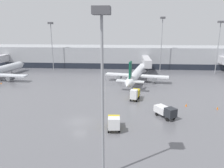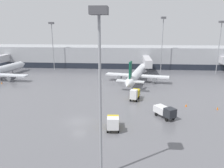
{
  "view_description": "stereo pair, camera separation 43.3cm",
  "coord_description": "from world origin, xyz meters",
  "px_view_note": "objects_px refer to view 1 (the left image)",
  "views": [
    {
      "loc": [
        8.9,
        -37.65,
        17.33
      ],
      "look_at": [
        5.05,
        17.18,
        3.0
      ],
      "focal_mm": 35.0,
      "sensor_mm": 36.0,
      "label": 1
    },
    {
      "loc": [
        9.33,
        -37.62,
        17.33
      ],
      "look_at": [
        5.05,
        17.18,
        3.0
      ],
      "focal_mm": 35.0,
      "sensor_mm": 36.0,
      "label": 2
    }
  ],
  "objects_px": {
    "service_truck_1": "(166,111)",
    "traffic_cone_0": "(1,83)",
    "service_truck_0": "(135,94)",
    "apron_light_mast_2": "(162,30)",
    "apron_light_mast_0": "(51,33)",
    "traffic_cone_1": "(186,105)",
    "apron_light_mast_7": "(220,33)",
    "parked_jet_0": "(137,74)",
    "apron_light_mast_3": "(102,49)",
    "service_truck_3": "(114,122)",
    "traffic_cone_2": "(218,108)"
  },
  "relations": [
    {
      "from": "apron_light_mast_2",
      "to": "apron_light_mast_7",
      "type": "bearing_deg",
      "value": -7.38
    },
    {
      "from": "service_truck_1",
      "to": "traffic_cone_0",
      "type": "bearing_deg",
      "value": -148.86
    },
    {
      "from": "traffic_cone_1",
      "to": "service_truck_0",
      "type": "bearing_deg",
      "value": 162.27
    },
    {
      "from": "service_truck_1",
      "to": "apron_light_mast_2",
      "type": "bearing_deg",
      "value": 140.62
    },
    {
      "from": "traffic_cone_0",
      "to": "traffic_cone_2",
      "type": "distance_m",
      "value": 62.12
    },
    {
      "from": "service_truck_0",
      "to": "apron_light_mast_2",
      "type": "bearing_deg",
      "value": 177.41
    },
    {
      "from": "traffic_cone_1",
      "to": "apron_light_mast_0",
      "type": "relative_size",
      "value": 0.03
    },
    {
      "from": "service_truck_3",
      "to": "apron_light_mast_3",
      "type": "relative_size",
      "value": 0.21
    },
    {
      "from": "traffic_cone_1",
      "to": "apron_light_mast_7",
      "type": "relative_size",
      "value": 0.03
    },
    {
      "from": "parked_jet_0",
      "to": "traffic_cone_1",
      "type": "xyz_separation_m",
      "value": [
        10.4,
        -21.94,
        -2.31
      ]
    },
    {
      "from": "service_truck_0",
      "to": "service_truck_3",
      "type": "relative_size",
      "value": 1.09
    },
    {
      "from": "parked_jet_0",
      "to": "service_truck_1",
      "type": "distance_m",
      "value": 29.16
    },
    {
      "from": "apron_light_mast_3",
      "to": "traffic_cone_0",
      "type": "bearing_deg",
      "value": 131.71
    },
    {
      "from": "traffic_cone_0",
      "to": "apron_light_mast_0",
      "type": "bearing_deg",
      "value": 70.56
    },
    {
      "from": "parked_jet_0",
      "to": "apron_light_mast_2",
      "type": "relative_size",
      "value": 1.54
    },
    {
      "from": "service_truck_3",
      "to": "traffic_cone_1",
      "type": "relative_size",
      "value": 6.5
    },
    {
      "from": "apron_light_mast_3",
      "to": "apron_light_mast_2",
      "type": "bearing_deg",
      "value": 76.38
    },
    {
      "from": "traffic_cone_1",
      "to": "apron_light_mast_2",
      "type": "relative_size",
      "value": 0.03
    },
    {
      "from": "service_truck_1",
      "to": "apron_light_mast_7",
      "type": "bearing_deg",
      "value": 116.96
    },
    {
      "from": "service_truck_3",
      "to": "traffic_cone_2",
      "type": "xyz_separation_m",
      "value": [
        21.9,
        11.28,
        -1.11
      ]
    },
    {
      "from": "apron_light_mast_0",
      "to": "apron_light_mast_2",
      "type": "bearing_deg",
      "value": -0.45
    },
    {
      "from": "traffic_cone_0",
      "to": "apron_light_mast_3",
      "type": "distance_m",
      "value": 57.62
    },
    {
      "from": "service_truck_0",
      "to": "service_truck_1",
      "type": "height_order",
      "value": "service_truck_0"
    },
    {
      "from": "apron_light_mast_0",
      "to": "apron_light_mast_3",
      "type": "relative_size",
      "value": 1.0
    },
    {
      "from": "parked_jet_0",
      "to": "service_truck_3",
      "type": "height_order",
      "value": "parked_jet_0"
    },
    {
      "from": "service_truck_3",
      "to": "apron_light_mast_7",
      "type": "relative_size",
      "value": 0.21
    },
    {
      "from": "service_truck_0",
      "to": "apron_light_mast_7",
      "type": "xyz_separation_m",
      "value": [
        32.06,
        34.44,
        13.76
      ]
    },
    {
      "from": "apron_light_mast_2",
      "to": "apron_light_mast_3",
      "type": "bearing_deg",
      "value": -103.62
    },
    {
      "from": "service_truck_3",
      "to": "apron_light_mast_2",
      "type": "distance_m",
      "value": 57.74
    },
    {
      "from": "traffic_cone_0",
      "to": "traffic_cone_1",
      "type": "relative_size",
      "value": 0.88
    },
    {
      "from": "parked_jet_0",
      "to": "apron_light_mast_3",
      "type": "xyz_separation_m",
      "value": [
        -5.71,
        -46.98,
        12.52
      ]
    },
    {
      "from": "parked_jet_0",
      "to": "service_truck_3",
      "type": "xyz_separation_m",
      "value": [
        -5.2,
        -34.73,
        -1.18
      ]
    },
    {
      "from": "service_truck_1",
      "to": "traffic_cone_1",
      "type": "relative_size",
      "value": 8.02
    },
    {
      "from": "apron_light_mast_7",
      "to": "traffic_cone_1",
      "type": "bearing_deg",
      "value": -118.37
    },
    {
      "from": "service_truck_1",
      "to": "apron_light_mast_0",
      "type": "height_order",
      "value": "apron_light_mast_0"
    },
    {
      "from": "traffic_cone_0",
      "to": "apron_light_mast_7",
      "type": "relative_size",
      "value": 0.03
    },
    {
      "from": "service_truck_1",
      "to": "service_truck_3",
      "type": "bearing_deg",
      "value": -91.29
    },
    {
      "from": "traffic_cone_0",
      "to": "traffic_cone_2",
      "type": "height_order",
      "value": "traffic_cone_2"
    },
    {
      "from": "service_truck_0",
      "to": "apron_light_mast_7",
      "type": "bearing_deg",
      "value": 151.42
    },
    {
      "from": "traffic_cone_0",
      "to": "apron_light_mast_2",
      "type": "relative_size",
      "value": 0.03
    },
    {
      "from": "traffic_cone_1",
      "to": "traffic_cone_2",
      "type": "relative_size",
      "value": 0.96
    },
    {
      "from": "service_truck_0",
      "to": "apron_light_mast_0",
      "type": "bearing_deg",
      "value": -124.28
    },
    {
      "from": "traffic_cone_0",
      "to": "service_truck_3",
      "type": "bearing_deg",
      "value": -37.97
    },
    {
      "from": "service_truck_0",
      "to": "traffic_cone_1",
      "type": "xyz_separation_m",
      "value": [
        11.48,
        -3.67,
        -1.28
      ]
    },
    {
      "from": "service_truck_3",
      "to": "apron_light_mast_2",
      "type": "bearing_deg",
      "value": 160.25
    },
    {
      "from": "parked_jet_0",
      "to": "service_truck_1",
      "type": "xyz_separation_m",
      "value": [
        4.6,
        -28.77,
        -1.21
      ]
    },
    {
      "from": "apron_light_mast_2",
      "to": "apron_light_mast_0",
      "type": "bearing_deg",
      "value": 179.55
    },
    {
      "from": "service_truck_1",
      "to": "apron_light_mast_3",
      "type": "height_order",
      "value": "apron_light_mast_3"
    },
    {
      "from": "traffic_cone_1",
      "to": "apron_light_mast_2",
      "type": "distance_m",
      "value": 43.86
    },
    {
      "from": "apron_light_mast_2",
      "to": "apron_light_mast_3",
      "type": "height_order",
      "value": "apron_light_mast_2"
    }
  ]
}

